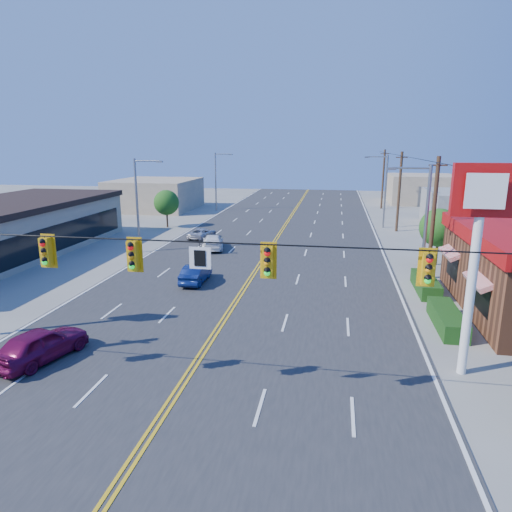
% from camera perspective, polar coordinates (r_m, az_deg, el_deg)
% --- Properties ---
extents(ground, '(160.00, 160.00, 0.00)m').
position_cam_1_polar(ground, '(17.89, -10.32, -17.27)').
color(ground, gray).
rests_on(ground, ground).
extents(road, '(20.00, 120.00, 0.06)m').
position_cam_1_polar(road, '(35.94, 0.61, -0.90)').
color(road, '#2D2D30').
rests_on(road, ground).
extents(signal_span, '(24.32, 0.34, 9.00)m').
position_cam_1_polar(signal_span, '(15.99, -11.47, -2.02)').
color(signal_span, '#47301E').
rests_on(signal_span, ground).
extents(kfc_pylon, '(2.20, 0.36, 8.50)m').
position_cam_1_polar(kfc_pylon, '(19.33, 26.01, 3.10)').
color(kfc_pylon, white).
rests_on(kfc_pylon, ground).
extents(streetlight_se, '(2.55, 0.25, 8.00)m').
position_cam_1_polar(streetlight_se, '(29.14, 20.08, 3.80)').
color(streetlight_se, gray).
rests_on(streetlight_se, ground).
extents(streetlight_ne, '(2.55, 0.25, 8.00)m').
position_cam_1_polar(streetlight_ne, '(52.76, 15.69, 8.28)').
color(streetlight_ne, gray).
rests_on(streetlight_ne, ground).
extents(streetlight_sw, '(2.55, 0.25, 8.00)m').
position_cam_1_polar(streetlight_sw, '(40.10, -14.40, 6.75)').
color(streetlight_sw, gray).
rests_on(streetlight_sw, ground).
extents(streetlight_nw, '(2.55, 0.25, 8.00)m').
position_cam_1_polar(streetlight_nw, '(64.59, -4.89, 9.67)').
color(streetlight_nw, gray).
rests_on(streetlight_nw, ground).
extents(utility_pole_near, '(0.28, 0.28, 8.40)m').
position_cam_1_polar(utility_pole_near, '(33.34, 21.27, 4.32)').
color(utility_pole_near, '#47301E').
rests_on(utility_pole_near, ground).
extents(utility_pole_mid, '(0.28, 0.28, 8.40)m').
position_cam_1_polar(utility_pole_mid, '(50.97, 17.46, 7.62)').
color(utility_pole_mid, '#47301E').
rests_on(utility_pole_mid, ground).
extents(utility_pole_far, '(0.28, 0.28, 8.40)m').
position_cam_1_polar(utility_pole_far, '(68.79, 15.60, 9.21)').
color(utility_pole_far, '#47301E').
rests_on(utility_pole_far, ground).
extents(tree_kfc_rear, '(2.94, 2.94, 4.41)m').
position_cam_1_polar(tree_kfc_rear, '(37.67, 21.90, 3.31)').
color(tree_kfc_rear, '#47301E').
rests_on(tree_kfc_rear, ground).
extents(tree_west, '(2.80, 2.80, 4.20)m').
position_cam_1_polar(tree_west, '(52.15, -11.14, 6.57)').
color(tree_west, '#47301E').
rests_on(tree_west, ground).
extents(bld_east_mid, '(12.00, 10.00, 4.00)m').
position_cam_1_polar(bld_east_mid, '(57.17, 26.61, 5.18)').
color(bld_east_mid, gray).
rests_on(bld_east_mid, ground).
extents(bld_west_far, '(11.00, 12.00, 4.20)m').
position_cam_1_polar(bld_west_far, '(67.73, -12.47, 7.54)').
color(bld_west_far, tan).
rests_on(bld_west_far, ground).
extents(bld_east_far, '(10.00, 10.00, 4.40)m').
position_cam_1_polar(bld_east_far, '(77.78, 19.99, 7.89)').
color(bld_east_far, tan).
rests_on(bld_east_far, ground).
extents(car_magenta, '(2.80, 4.55, 1.45)m').
position_cam_1_polar(car_magenta, '(22.09, -25.28, -10.07)').
color(car_magenta, maroon).
rests_on(car_magenta, ground).
extents(car_blue, '(1.38, 3.79, 1.24)m').
position_cam_1_polar(car_blue, '(31.03, -7.54, -2.28)').
color(car_blue, '#0E1D52').
rests_on(car_blue, ground).
extents(car_white, '(2.78, 4.69, 1.27)m').
position_cam_1_polar(car_white, '(40.74, -5.40, 1.69)').
color(car_white, white).
rests_on(car_white, ground).
extents(car_silver, '(2.37, 4.05, 1.06)m').
position_cam_1_polar(car_silver, '(45.37, -6.77, 2.77)').
color(car_silver, silver).
rests_on(car_silver, ground).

